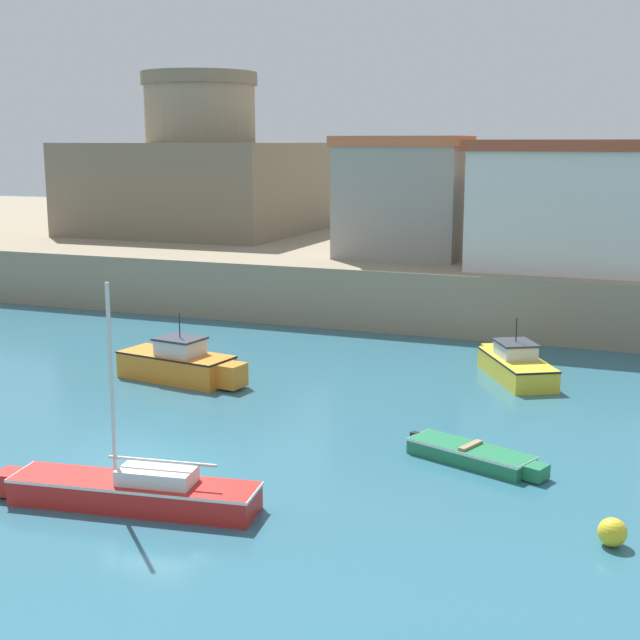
% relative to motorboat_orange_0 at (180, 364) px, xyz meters
% --- Properties ---
extents(ground_plane, '(200.00, 200.00, 0.00)m').
position_rel_motorboat_orange_0_xyz_m(ground_plane, '(3.82, -7.93, -0.62)').
color(ground_plane, '#2D667A').
extents(quay_seawall, '(120.00, 40.00, 2.85)m').
position_rel_motorboat_orange_0_xyz_m(quay_seawall, '(3.82, 30.54, 0.80)').
color(quay_seawall, gray).
rests_on(quay_seawall, ground).
extents(motorboat_orange_0, '(5.22, 2.35, 2.51)m').
position_rel_motorboat_orange_0_xyz_m(motorboat_orange_0, '(0.00, 0.00, 0.00)').
color(motorboat_orange_0, orange).
rests_on(motorboat_orange_0, ground).
extents(motorboat_yellow_1, '(3.52, 4.91, 2.28)m').
position_rel_motorboat_orange_0_xyz_m(motorboat_yellow_1, '(11.43, 4.74, -0.10)').
color(motorboat_yellow_1, yellow).
rests_on(motorboat_yellow_1, ground).
extents(sailboat_red_3, '(6.74, 2.17, 5.45)m').
position_rel_motorboat_orange_0_xyz_m(sailboat_red_3, '(4.76, -10.57, -0.20)').
color(sailboat_red_3, red).
rests_on(sailboat_red_3, ground).
extents(dinghy_green_4, '(4.08, 2.28, 0.52)m').
position_rel_motorboat_orange_0_xyz_m(dinghy_green_4, '(11.81, -4.67, -0.37)').
color(dinghy_green_4, '#237A4C').
rests_on(dinghy_green_4, ground).
extents(mooring_buoy, '(0.63, 0.63, 0.63)m').
position_rel_motorboat_orange_0_xyz_m(mooring_buoy, '(15.66, -8.63, -0.30)').
color(mooring_buoy, yellow).
rests_on(mooring_buoy, ground).
extents(fortress, '(13.92, 13.92, 10.11)m').
position_rel_motorboat_orange_0_xyz_m(fortress, '(-12.18, 24.27, 5.79)').
color(fortress, '#796C57').
rests_on(fortress, quay_seawall).
extents(harbor_shed_mid_row, '(6.45, 4.35, 6.05)m').
position_rel_motorboat_orange_0_xyz_m(harbor_shed_mid_row, '(3.82, 15.74, 5.28)').
color(harbor_shed_mid_row, gray).
rests_on(harbor_shed_mid_row, quay_seawall).
extents(harbor_shed_far_end, '(8.32, 7.15, 5.86)m').
position_rel_motorboat_orange_0_xyz_m(harbor_shed_far_end, '(11.82, 15.05, 5.18)').
color(harbor_shed_far_end, silver).
rests_on(harbor_shed_far_end, quay_seawall).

